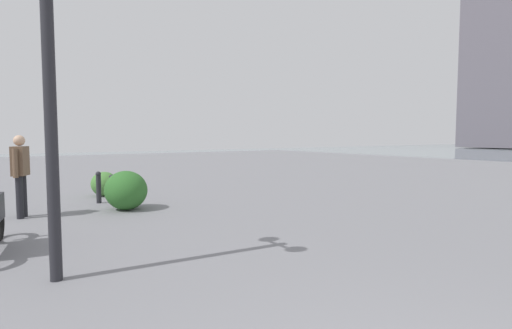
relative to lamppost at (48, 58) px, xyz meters
name	(u,v)px	position (x,y,z in m)	size (l,w,h in m)	color
lamppost	(48,58)	(0.00, 0.00, 0.00)	(0.98, 0.28, 3.86)	#232328
pedestrian	(20,170)	(4.39, 0.06, -1.59)	(0.58, 0.37, 1.71)	black
bollard_near	(112,188)	(5.30, -1.99, -2.21)	(0.13, 0.13, 0.71)	#232328
bollard_mid	(99,187)	(5.38, -1.68, -2.17)	(0.13, 0.13, 0.80)	#232328
shrub_low	(104,184)	(6.56, -2.10, -2.25)	(0.80, 0.72, 0.68)	#477F38
shrub_round	(126,190)	(4.10, -2.00, -2.14)	(1.05, 0.95, 0.89)	#2D6628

